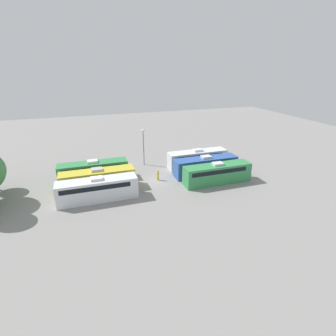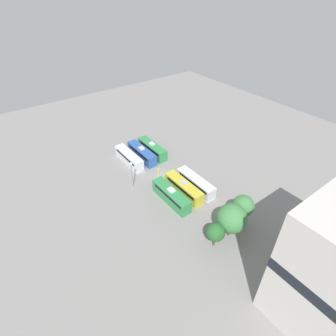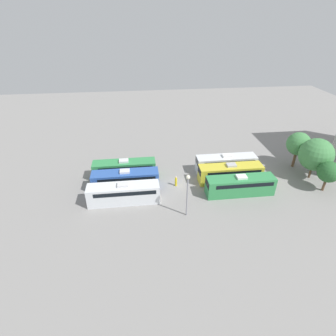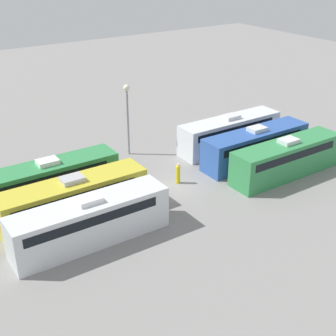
% 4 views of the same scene
% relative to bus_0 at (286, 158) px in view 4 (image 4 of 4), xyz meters
% --- Properties ---
extents(ground_plane, '(126.90, 126.90, 0.00)m').
position_rel_bus_0_xyz_m(ground_plane, '(3.65, 9.23, -1.66)').
color(ground_plane, gray).
extents(bus_0, '(2.61, 10.89, 3.38)m').
position_rel_bus_0_xyz_m(bus_0, '(0.00, 0.00, 0.00)').
color(bus_0, '#338C4C').
rests_on(bus_0, ground_plane).
extents(bus_1, '(2.61, 10.89, 3.38)m').
position_rel_bus_0_xyz_m(bus_1, '(3.52, 0.26, 0.00)').
color(bus_1, '#2D56A8').
rests_on(bus_1, ground_plane).
extents(bus_2, '(2.61, 10.89, 3.38)m').
position_rel_bus_0_xyz_m(bus_2, '(7.34, 0.07, 0.00)').
color(bus_2, silver).
rests_on(bus_2, ground_plane).
extents(bus_3, '(2.61, 10.89, 3.38)m').
position_rel_bus_0_xyz_m(bus_3, '(0.21, 18.35, 0.00)').
color(bus_3, silver).
rests_on(bus_3, ground_plane).
extents(bus_4, '(2.61, 10.89, 3.38)m').
position_rel_bus_0_xyz_m(bus_4, '(3.55, 18.06, 0.00)').
color(bus_4, gold).
rests_on(bus_4, ground_plane).
extents(bus_5, '(2.61, 10.89, 3.38)m').
position_rel_bus_0_xyz_m(bus_5, '(7.33, 18.44, 0.00)').
color(bus_5, '#338C4C').
rests_on(bus_5, ground_plane).
extents(worker_person, '(0.36, 0.36, 1.82)m').
position_rel_bus_0_xyz_m(worker_person, '(3.93, 8.58, -0.81)').
color(worker_person, gold).
rests_on(worker_person, ground_plane).
extents(light_pole, '(0.60, 0.60, 6.81)m').
position_rel_bus_0_xyz_m(light_pole, '(11.50, 9.02, 3.05)').
color(light_pole, gray).
rests_on(light_pole, ground_plane).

